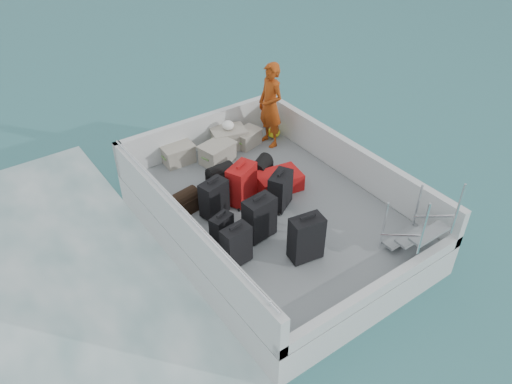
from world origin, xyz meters
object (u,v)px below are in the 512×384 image
Objects in this scene: suitcase_3 at (306,239)px; crate_0 at (178,155)px; suitcase_2 at (214,199)px; crate_3 at (247,139)px; suitcase_0 at (236,246)px; suitcase_8 at (278,181)px; suitcase_5 at (242,184)px; crate_2 at (229,139)px; suitcase_1 at (222,230)px; crate_1 at (217,154)px; suitcase_4 at (259,218)px; passenger at (270,105)px; suitcase_7 at (280,191)px.

crate_0 is (-0.29, 3.47, -0.20)m from suitcase_3.
suitcase_2 is 2.32m from crate_3.
suitcase_2 reaches higher than crate_3.
suitcase_0 is 0.83× the size of suitcase_8.
suitcase_5 reaches higher than crate_2.
suitcase_1 is 3.01m from crate_3.
crate_1 is (0.33, 3.04, -0.19)m from suitcase_3.
crate_1 is (0.61, 2.24, -0.18)m from suitcase_4.
crate_3 is at bearing 30.63° from suitcase_1.
crate_1 is at bearing 42.62° from suitcase_1.
crate_2 is at bearing 40.14° from suitcase_5.
passenger reaches higher than suitcase_4.
crate_1 is (0.33, 1.32, -0.18)m from suitcase_5.
suitcase_5 is 1.37m from crate_1.
crate_3 is at bearing 79.85° from suitcase_3.
suitcase_7 reaches higher than suitcase_8.
crate_2 is at bearing 8.30° from suitcase_8.
suitcase_0 is at bearing -118.87° from suitcase_2.
suitcase_8 is (1.04, 0.86, -0.21)m from suitcase_4.
suitcase_5 is at bearing 67.33° from suitcase_4.
crate_0 is 2.06m from passenger.
suitcase_0 is 0.92× the size of suitcase_5.
crate_3 is (1.46, -0.25, -0.02)m from crate_0.
suitcase_1 is 0.82× the size of suitcase_7.
suitcase_3 is at bearing 165.26° from suitcase_8.
suitcase_5 is 1.78m from crate_0.
passenger is at bearing 71.94° from suitcase_3.
suitcase_4 is at bearing -131.31° from suitcase_5.
suitcase_0 is at bearing -113.16° from suitcase_1.
suitcase_1 is 0.82× the size of suitcase_2.
suitcase_2 is 2.19m from crate_2.
suitcase_1 reaches higher than crate_3.
suitcase_4 is at bearing -40.34° from passenger.
crate_2 is (1.09, 2.57, -0.17)m from suitcase_4.
suitcase_0 is at bearing -45.12° from passenger.
crate_2 is at bearing 51.41° from suitcase_7.
suitcase_5 is 2.10m from passenger.
suitcase_1 reaches higher than crate_0.
suitcase_2 is (0.29, 0.69, 0.06)m from suitcase_1.
suitcase_8 is at bearing -72.81° from crate_1.
suitcase_7 is (1.03, -0.46, 0.00)m from suitcase_2.
crate_1 is 1.43m from passenger.
suitcase_2 is 1.81m from crate_0.
suitcase_5 is at bearing 102.46° from suitcase_7.
crate_0 is 0.33× the size of passenger.
suitcase_2 is at bearing -129.25° from crate_2.
crate_2 is 1.26× the size of crate_3.
crate_0 reaches higher than suitcase_8.
suitcase_0 is 1.22m from suitcase_2.
crate_0 is (-0.01, 2.67, -0.19)m from suitcase_4.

